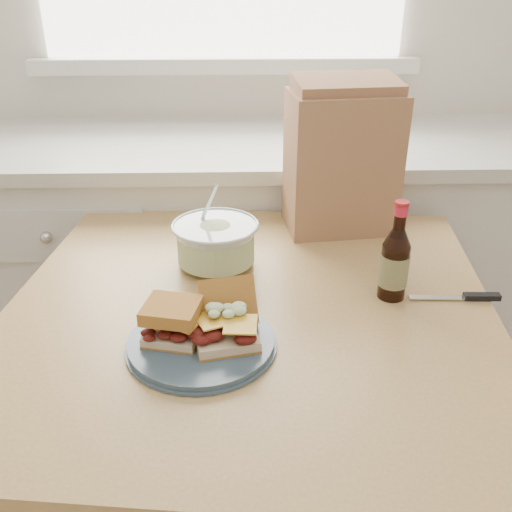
{
  "coord_description": "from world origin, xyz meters",
  "views": [
    {
      "loc": [
        0.05,
        -0.08,
        1.44
      ],
      "look_at": [
        0.08,
        0.97,
        0.9
      ],
      "focal_mm": 40.0,
      "sensor_mm": 36.0,
      "label": 1
    }
  ],
  "objects_px": {
    "plate": "(201,342)",
    "coleslaw_bowl": "(216,245)",
    "paper_bag": "(341,163)",
    "beer_bottle": "(395,262)",
    "dining_table": "(250,353)"
  },
  "relations": [
    {
      "from": "beer_bottle",
      "to": "paper_bag",
      "type": "height_order",
      "value": "paper_bag"
    },
    {
      "from": "coleslaw_bowl",
      "to": "beer_bottle",
      "type": "relative_size",
      "value": 0.93
    },
    {
      "from": "plate",
      "to": "paper_bag",
      "type": "relative_size",
      "value": 0.76
    },
    {
      "from": "dining_table",
      "to": "plate",
      "type": "distance_m",
      "value": 0.21
    },
    {
      "from": "dining_table",
      "to": "beer_bottle",
      "type": "height_order",
      "value": "beer_bottle"
    },
    {
      "from": "dining_table",
      "to": "paper_bag",
      "type": "relative_size",
      "value": 3.13
    },
    {
      "from": "plate",
      "to": "coleslaw_bowl",
      "type": "bearing_deg",
      "value": 86.99
    },
    {
      "from": "plate",
      "to": "coleslaw_bowl",
      "type": "relative_size",
      "value": 1.35
    },
    {
      "from": "coleslaw_bowl",
      "to": "paper_bag",
      "type": "relative_size",
      "value": 0.57
    },
    {
      "from": "plate",
      "to": "beer_bottle",
      "type": "bearing_deg",
      "value": 23.02
    },
    {
      "from": "coleslaw_bowl",
      "to": "paper_bag",
      "type": "xyz_separation_m",
      "value": [
        0.31,
        0.2,
        0.12
      ]
    },
    {
      "from": "plate",
      "to": "paper_bag",
      "type": "height_order",
      "value": "paper_bag"
    },
    {
      "from": "beer_bottle",
      "to": "paper_bag",
      "type": "xyz_separation_m",
      "value": [
        -0.06,
        0.35,
        0.09
      ]
    },
    {
      "from": "beer_bottle",
      "to": "coleslaw_bowl",
      "type": "bearing_deg",
      "value": 139.65
    },
    {
      "from": "dining_table",
      "to": "plate",
      "type": "bearing_deg",
      "value": -117.24
    }
  ]
}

